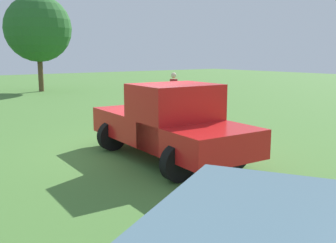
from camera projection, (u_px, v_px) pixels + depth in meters
ground_plane at (152, 150)px, 9.98m from camera, size 80.00×80.00×0.00m
pickup_truck at (171, 121)px, 8.94m from camera, size 2.43×4.77×1.80m
person_bystander at (174, 91)px, 15.87m from camera, size 0.44×0.44×1.71m
tree_back_right at (38, 29)px, 25.07m from camera, size 4.29×4.29×6.23m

